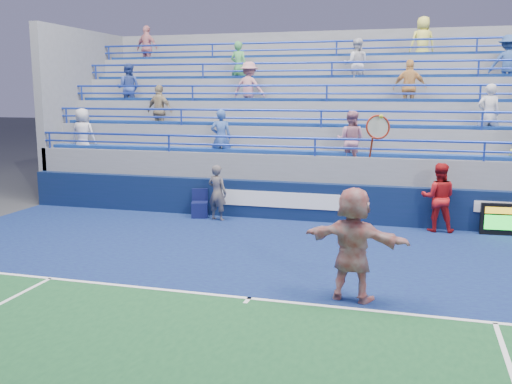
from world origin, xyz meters
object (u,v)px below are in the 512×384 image
(line_judge, at_px, (217,193))
(judge_chair, at_px, (200,209))
(tennis_player, at_px, (353,244))
(ball_girl, at_px, (438,198))
(serve_speed_board, at_px, (505,220))

(line_judge, bearing_deg, judge_chair, -4.16)
(tennis_player, bearing_deg, judge_chair, 132.10)
(judge_chair, xyz_separation_m, line_judge, (0.62, -0.21, 0.54))
(judge_chair, distance_m, ball_girl, 6.70)
(serve_speed_board, height_order, judge_chair, serve_speed_board)
(line_judge, bearing_deg, ball_girl, -162.21)
(serve_speed_board, distance_m, line_judge, 7.73)
(judge_chair, relative_size, ball_girl, 0.45)
(serve_speed_board, xyz_separation_m, judge_chair, (-8.33, -0.09, -0.15))
(serve_speed_board, xyz_separation_m, tennis_player, (-3.28, -5.68, 0.61))
(ball_girl, bearing_deg, tennis_player, 73.66)
(serve_speed_board, distance_m, ball_girl, 1.73)
(judge_chair, height_order, tennis_player, tennis_player)
(line_judge, bearing_deg, serve_speed_board, -162.83)
(serve_speed_board, distance_m, judge_chair, 8.34)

